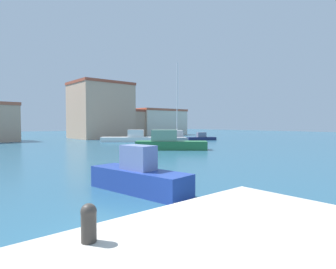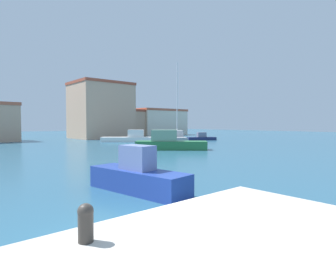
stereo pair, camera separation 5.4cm
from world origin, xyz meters
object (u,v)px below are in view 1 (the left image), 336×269
at_px(sailboat_grey_mid_harbor, 177,138).
at_px(motorboat_green_behind_lamppost, 169,143).
at_px(motorboat_white_distant_north, 130,138).
at_px(motorboat_navy_center_channel, 201,138).
at_px(motorboat_blue_far_left, 139,177).
at_px(mooring_bollard, 89,221).

distance_m(sailboat_grey_mid_harbor, motorboat_green_behind_lamppost, 10.58).
relative_size(motorboat_white_distant_north, motorboat_green_behind_lamppost, 1.13).
bearing_deg(motorboat_navy_center_channel, motorboat_white_distant_north, 158.12).
bearing_deg(motorboat_blue_far_left, mooring_bollard, -130.94).
bearing_deg(sailboat_grey_mid_harbor, motorboat_green_behind_lamppost, -137.12).
bearing_deg(motorboat_navy_center_channel, motorboat_blue_far_left, -141.90).
relative_size(sailboat_grey_mid_harbor, motorboat_blue_far_left, 2.35).
xyz_separation_m(motorboat_white_distant_north, motorboat_navy_center_channel, (11.22, -4.51, -0.14)).
bearing_deg(motorboat_green_behind_lamppost, sailboat_grey_mid_harbor, 42.88).
relative_size(motorboat_blue_far_left, motorboat_green_behind_lamppost, 0.71).
bearing_deg(motorboat_navy_center_channel, mooring_bollard, -140.06).
bearing_deg(mooring_bollard, motorboat_white_distant_north, 55.75).
bearing_deg(motorboat_blue_far_left, sailboat_grey_mid_harbor, 44.09).
bearing_deg(motorboat_green_behind_lamppost, mooring_bollard, -134.01).
height_order(sailboat_grey_mid_harbor, motorboat_white_distant_north, sailboat_grey_mid_harbor).
relative_size(sailboat_grey_mid_harbor, motorboat_green_behind_lamppost, 1.67).
xyz_separation_m(sailboat_grey_mid_harbor, motorboat_blue_far_left, (-20.93, -20.28, -0.05)).
bearing_deg(motorboat_white_distant_north, sailboat_grey_mid_harbor, -60.46).
xyz_separation_m(mooring_bollard, motorboat_green_behind_lamppost, (17.96, 18.59, -0.59)).
xyz_separation_m(motorboat_blue_far_left, motorboat_green_behind_lamppost, (13.18, 13.08, 0.14)).
height_order(motorboat_blue_far_left, motorboat_white_distant_north, motorboat_blue_far_left).
relative_size(motorboat_blue_far_left, motorboat_white_distant_north, 0.63).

